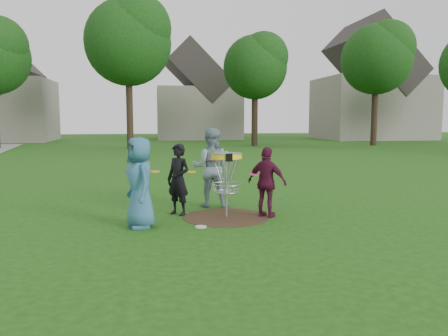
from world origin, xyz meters
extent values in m
plane|color=#19470F|center=(0.00, 0.00, 0.00)|extent=(100.00, 100.00, 0.00)
cylinder|color=#47331E|center=(0.00, 0.00, 0.00)|extent=(1.80, 1.80, 0.01)
imported|color=#306586|center=(-1.73, -0.56, 0.85)|extent=(0.79, 0.97, 1.71)
imported|color=black|center=(-0.97, 0.41, 0.76)|extent=(0.65, 0.65, 1.52)
imported|color=gray|center=(-0.17, 1.20, 0.92)|extent=(1.01, 0.86, 1.83)
imported|color=#52122D|center=(0.84, -0.11, 0.73)|extent=(0.89, 0.83, 1.47)
cylinder|color=silver|center=(-0.62, -0.75, 0.01)|extent=(0.22, 0.22, 0.02)
cylinder|color=#9EA0A5|center=(0.00, 0.00, 0.69)|extent=(0.05, 0.05, 1.38)
cylinder|color=yellow|center=(0.00, 0.00, 1.28)|extent=(0.64, 0.64, 0.10)
cylinder|color=#9EA0A5|center=(0.00, 0.00, 1.34)|extent=(0.66, 0.66, 0.01)
cube|color=black|center=(0.00, -0.33, 1.28)|extent=(0.14, 0.02, 0.16)
torus|color=#9EA0A5|center=(0.00, 0.00, 0.70)|extent=(0.62, 0.62, 0.02)
torus|color=#9EA0A5|center=(0.00, 0.00, 0.54)|extent=(0.50, 0.50, 0.02)
cylinder|color=#9EA0A5|center=(0.00, 0.00, 0.53)|extent=(0.44, 0.44, 0.01)
cylinder|color=orange|center=(-1.47, -0.48, 1.05)|extent=(0.22, 0.22, 0.02)
cylinder|color=yellow|center=(-0.71, 0.30, 0.93)|extent=(0.22, 0.22, 0.02)
cylinder|color=#D73887|center=(-0.13, 0.92, 1.12)|extent=(0.22, 0.22, 0.02)
cylinder|color=#E63C77|center=(0.56, -0.07, 0.90)|extent=(0.22, 0.22, 0.02)
cylinder|color=#38281C|center=(-3.00, 21.50, 2.31)|extent=(0.46, 0.46, 4.62)
sphere|color=#164211|center=(-3.00, 21.50, 7.04)|extent=(5.72, 5.72, 5.72)
cylinder|color=#38281C|center=(6.00, 23.00, 1.89)|extent=(0.46, 0.46, 3.78)
sphere|color=#164211|center=(6.00, 23.00, 5.76)|extent=(4.68, 4.68, 4.68)
cylinder|color=#38281C|center=(15.00, 22.00, 2.10)|extent=(0.46, 0.46, 4.20)
sphere|color=#164211|center=(15.00, 22.00, 6.40)|extent=(5.20, 5.20, 5.20)
cube|color=gray|center=(3.00, 35.00, 2.50)|extent=(8.00, 7.00, 5.00)
cube|color=#2D2826|center=(3.00, 35.00, 6.44)|extent=(6.11, 7.14, 6.11)
cube|color=gray|center=(20.00, 32.00, 3.00)|extent=(10.00, 8.00, 6.00)
cube|color=#2D2826|center=(20.00, 32.00, 7.80)|extent=(7.64, 8.16, 7.64)
camera|label=1|loc=(-1.48, -8.79, 2.05)|focal=35.00mm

